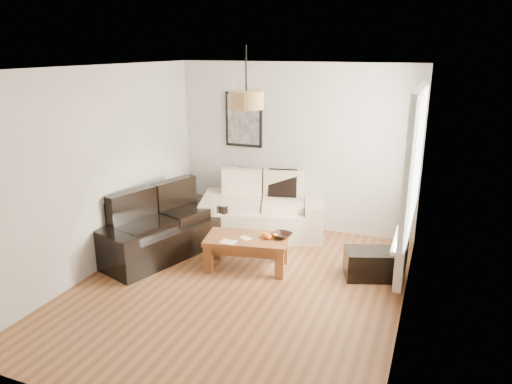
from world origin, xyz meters
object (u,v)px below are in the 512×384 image
at_px(sofa_leather, 163,223).
at_px(coffee_table, 247,253).
at_px(ottoman, 371,264).
at_px(loveseat_cream, 262,205).

xyz_separation_m(sofa_leather, coffee_table, (1.32, -0.08, -0.21)).
distance_m(sofa_leather, coffee_table, 1.34).
bearing_deg(sofa_leather, ottoman, -67.04).
relative_size(sofa_leather, ottoman, 3.10).
height_order(coffee_table, ottoman, coffee_table).
distance_m(coffee_table, ottoman, 1.60).
relative_size(sofa_leather, coffee_table, 1.86).
xyz_separation_m(loveseat_cream, coffee_table, (0.25, -1.23, -0.24)).
bearing_deg(sofa_leather, loveseat_cream, -24.78).
bearing_deg(loveseat_cream, ottoman, -43.96).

